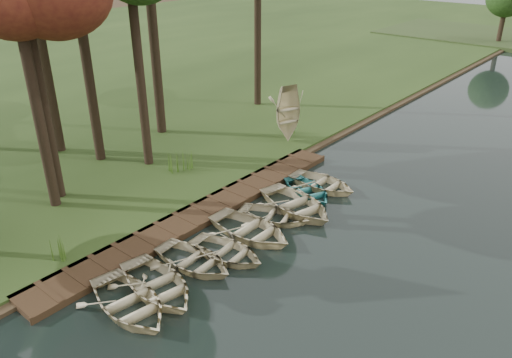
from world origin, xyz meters
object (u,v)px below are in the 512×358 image
Objects in this scene: stored_rowboat at (287,135)px; rowboat_0 at (129,301)px; rowboat_1 at (157,283)px; boardwalk at (204,213)px; rowboat_2 at (194,258)px.

rowboat_0 is at bearing -143.28° from stored_rowboat.
stored_rowboat is (-4.47, 13.07, 0.22)m from rowboat_1.
boardwalk is 8.75m from stored_rowboat.
rowboat_1 is 13.81m from stored_rowboat.
rowboat_0 is at bearing 179.72° from rowboat_2.
boardwalk is 4.48× the size of rowboat_0.
boardwalk is 5.01× the size of stored_rowboat.
rowboat_2 is at bearing 12.28° from rowboat_0.
boardwalk is 5.20m from rowboat_1.
rowboat_2 is (2.33, -2.80, 0.23)m from boardwalk.
boardwalk is 5.02× the size of rowboat_2.
stored_rowboat is at bearing 26.78° from rowboat_0.
stored_rowboat is (-4.33, 11.31, 0.25)m from rowboat_2.
rowboat_2 is at bearing 14.85° from rowboat_1.
boardwalk is 4.53× the size of rowboat_1.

